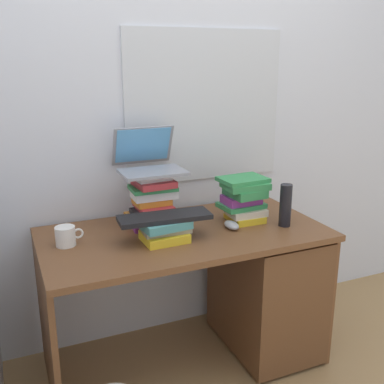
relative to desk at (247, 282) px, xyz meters
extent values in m
plane|color=#9E7A4C|center=(-0.34, 0.03, -0.40)|extent=(6.00, 6.00, 0.00)
cube|color=silver|center=(-0.34, 0.42, 0.90)|extent=(6.00, 0.05, 2.60)
cube|color=silver|center=(-0.07, 0.39, 0.88)|extent=(0.90, 0.01, 0.80)
cube|color=brown|center=(-0.34, 0.03, 0.31)|extent=(1.36, 0.69, 0.03)
cube|color=brown|center=(-1.01, 0.03, -0.05)|extent=(0.02, 0.64, 0.69)
cube|color=brown|center=(0.32, 0.03, -0.05)|extent=(0.02, 0.64, 0.69)
cube|color=brown|center=(0.11, -0.01, -0.05)|extent=(0.41, 0.59, 0.66)
cube|color=#8C338C|center=(-0.45, 0.17, 0.35)|extent=(0.24, 0.21, 0.04)
cube|color=orange|center=(-0.45, 0.17, 0.38)|extent=(0.25, 0.18, 0.03)
cube|color=black|center=(-0.46, 0.16, 0.40)|extent=(0.20, 0.14, 0.02)
cube|color=#B22D33|center=(-0.45, 0.16, 0.43)|extent=(0.16, 0.19, 0.02)
cube|color=orange|center=(-0.45, 0.17, 0.45)|extent=(0.17, 0.13, 0.03)
cube|color=white|center=(-0.44, 0.17, 0.49)|extent=(0.21, 0.13, 0.04)
cube|color=#338C4C|center=(-0.45, 0.17, 0.52)|extent=(0.22, 0.16, 0.02)
cube|color=#B22D33|center=(-0.44, 0.17, 0.55)|extent=(0.19, 0.19, 0.03)
cube|color=white|center=(-0.45, 0.18, 0.58)|extent=(0.17, 0.15, 0.03)
cube|color=yellow|center=(-0.47, -0.04, 0.35)|extent=(0.20, 0.16, 0.04)
cube|color=gray|center=(-0.46, -0.03, 0.38)|extent=(0.22, 0.15, 0.02)
cube|color=teal|center=(-0.47, -0.03, 0.41)|extent=(0.23, 0.19, 0.04)
cube|color=yellow|center=(0.00, 0.05, 0.34)|extent=(0.16, 0.17, 0.03)
cube|color=beige|center=(0.00, 0.04, 0.38)|extent=(0.19, 0.15, 0.03)
cube|color=#338C4C|center=(-0.01, 0.06, 0.41)|extent=(0.23, 0.17, 0.02)
cube|color=#8C338C|center=(-0.02, 0.06, 0.44)|extent=(0.18, 0.13, 0.04)
cube|color=#338C4C|center=(0.00, 0.04, 0.48)|extent=(0.17, 0.19, 0.04)
cube|color=#338C4C|center=(-0.01, 0.04, 0.52)|extent=(0.22, 0.17, 0.03)
cube|color=#338C4C|center=(-0.01, 0.06, 0.54)|extent=(0.24, 0.18, 0.02)
cube|color=gray|center=(-0.45, 0.17, 0.60)|extent=(0.31, 0.22, 0.01)
cube|color=gray|center=(-0.45, 0.32, 0.70)|extent=(0.31, 0.09, 0.20)
cube|color=#59A5E5|center=(-0.45, 0.31, 0.71)|extent=(0.28, 0.08, 0.17)
cube|color=black|center=(-0.46, -0.03, 0.44)|extent=(0.43, 0.17, 0.02)
ellipsoid|color=#A5A8AD|center=(-0.12, -0.03, 0.35)|extent=(0.06, 0.10, 0.04)
cylinder|color=white|center=(-0.89, 0.08, 0.37)|extent=(0.09, 0.09, 0.09)
torus|color=white|center=(-0.83, 0.08, 0.38)|extent=(0.05, 0.01, 0.05)
cylinder|color=black|center=(0.15, -0.10, 0.43)|extent=(0.06, 0.06, 0.21)
camera|label=1|loc=(-1.12, -1.88, 1.13)|focal=42.87mm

